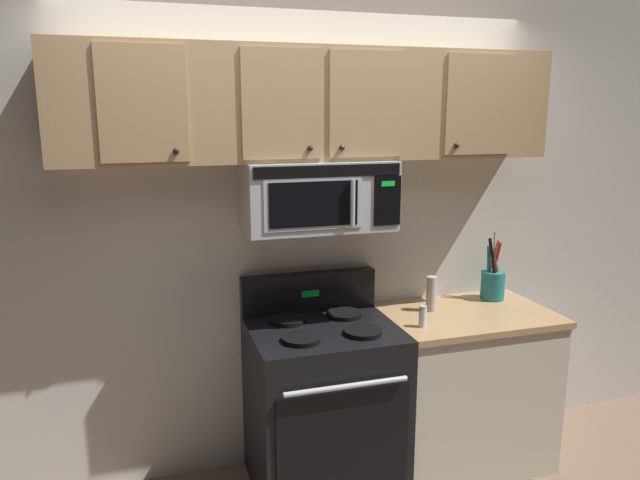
% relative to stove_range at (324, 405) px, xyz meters
% --- Properties ---
extents(back_wall, '(5.20, 0.10, 2.70)m').
position_rel_stove_range_xyz_m(back_wall, '(0.00, 0.37, 0.88)').
color(back_wall, silver).
rests_on(back_wall, ground_plane).
extents(stove_range, '(0.76, 0.69, 1.12)m').
position_rel_stove_range_xyz_m(stove_range, '(0.00, 0.00, 0.00)').
color(stove_range, black).
rests_on(stove_range, ground_plane).
extents(over_range_microwave, '(0.76, 0.43, 0.35)m').
position_rel_stove_range_xyz_m(over_range_microwave, '(-0.00, 0.12, 1.11)').
color(over_range_microwave, '#B7BABF').
extents(upper_cabinets, '(2.50, 0.36, 0.55)m').
position_rel_stove_range_xyz_m(upper_cabinets, '(-0.00, 0.15, 1.56)').
color(upper_cabinets, tan).
extents(counter_segment, '(0.93, 0.65, 0.90)m').
position_rel_stove_range_xyz_m(counter_segment, '(0.84, 0.01, -0.02)').
color(counter_segment, beige).
rests_on(counter_segment, ground_plane).
extents(utensil_crock_teal, '(0.14, 0.14, 0.40)m').
position_rel_stove_range_xyz_m(utensil_crock_teal, '(1.10, 0.17, 0.54)').
color(utensil_crock_teal, teal).
rests_on(utensil_crock_teal, counter_segment).
extents(salt_shaker, '(0.04, 0.04, 0.11)m').
position_rel_stove_range_xyz_m(salt_shaker, '(0.49, -0.14, 0.49)').
color(salt_shaker, white).
rests_on(salt_shaker, counter_segment).
extents(pepper_mill, '(0.06, 0.06, 0.20)m').
position_rel_stove_range_xyz_m(pepper_mill, '(0.65, 0.08, 0.53)').
color(pepper_mill, '#B7B2A8').
rests_on(pepper_mill, counter_segment).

